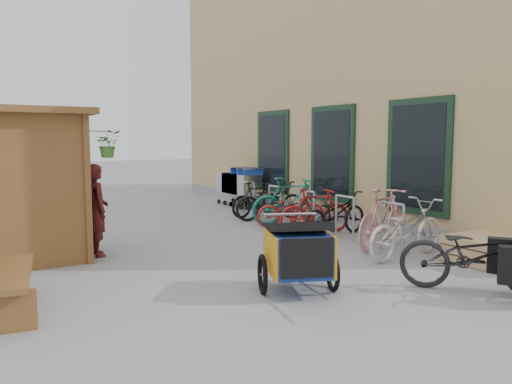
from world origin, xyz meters
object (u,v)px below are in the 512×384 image
person_kiosk (97,210)px  bike_1 (383,218)px  cargo_bike (481,255)px  bike_0 (406,229)px  bike_6 (270,200)px  bike_2 (335,214)px  kiosk (12,164)px  child_trailer (298,250)px  bike_5 (291,201)px  shopping_carts (238,183)px  bike_7 (257,199)px  bike_3 (315,211)px  pallet_stack (492,251)px  bike_4 (291,209)px

person_kiosk → bike_1: (4.48, -2.01, -0.23)m
cargo_bike → bike_0: size_ratio=1.04×
bike_0 → bike_6: size_ratio=1.02×
bike_2 → kiosk: bearing=74.6°
child_trailer → bike_0: bearing=35.1°
bike_5 → bike_1: bearing=-162.2°
shopping_carts → bike_6: bearing=-102.8°
bike_6 → bike_7: (-0.04, 0.56, -0.03)m
person_kiosk → bike_1: size_ratio=0.85×
bike_7 → bike_0: bearing=173.6°
bike_3 → child_trailer: bearing=152.3°
cargo_bike → bike_2: size_ratio=1.11×
bike_3 → bike_0: bearing=-167.5°
person_kiosk → bike_0: 5.08m
child_trailer → bike_0: bike_0 is taller
bike_1 → bike_6: bearing=-18.5°
pallet_stack → shopping_carts: 8.01m
bike_0 → bike_5: bearing=-9.7°
bike_1 → bike_7: bike_1 is taller
bike_6 → bike_2: bearing=-171.8°
bike_1 → bike_4: bike_1 is taller
person_kiosk → bike_2: (4.48, -0.73, -0.31)m
child_trailer → person_kiosk: person_kiosk is taller
pallet_stack → bike_4: bike_4 is taller
pallet_stack → person_kiosk: 6.32m
person_kiosk → child_trailer: bearing=-152.0°
child_trailer → bike_5: (2.81, 4.12, 0.00)m
bike_3 → bike_1: bearing=-159.8°
shopping_carts → bike_6: size_ratio=0.99×
pallet_stack → shopping_carts: bearing=90.0°
pallet_stack → bike_6: size_ratio=0.67×
bike_4 → bike_7: 1.68m
pallet_stack → bike_1: 1.86m
bike_5 → person_kiosk: bearing=117.8°
child_trailer → bike_7: bearing=86.4°
cargo_bike → bike_7: 6.82m
bike_0 → bike_2: (0.23, 2.03, -0.03)m
child_trailer → bike_3: size_ratio=1.06×
bike_3 → bike_5: (0.20, 1.12, 0.07)m
cargo_bike → bike_4: bearing=46.3°
bike_1 → bike_3: 1.70m
kiosk → bike_0: (5.47, -2.88, -1.07)m
bike_4 → bike_7: size_ratio=1.04×
kiosk → pallet_stack: (6.28, -3.87, -1.34)m
bike_3 → bike_7: size_ratio=1.06×
bike_2 → bike_7: size_ratio=1.16×
bike_0 → bike_2: bike_0 is taller
kiosk → bike_5: kiosk is taller
bike_1 → bike_5: bike_5 is taller
person_kiosk → bike_4: bearing=-81.8°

